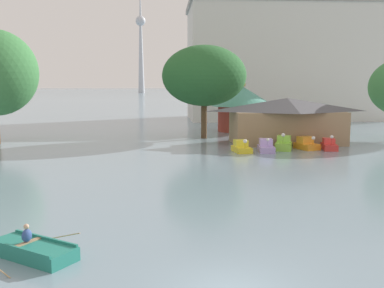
{
  "coord_description": "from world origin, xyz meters",
  "views": [
    {
      "loc": [
        -2.23,
        -13.49,
        6.8
      ],
      "look_at": [
        0.09,
        21.83,
        2.08
      ],
      "focal_mm": 41.24,
      "sensor_mm": 36.0,
      "label": 1
    }
  ],
  "objects": [
    {
      "name": "rowboat_with_rower",
      "position": [
        -7.49,
        3.72,
        0.29
      ],
      "size": [
        3.95,
        4.03,
        1.34
      ],
      "rotation": [
        0.0,
        0.0,
        5.69
      ],
      "color": "#237A6B",
      "rests_on": "ground"
    },
    {
      "name": "pedal_boat_lime",
      "position": [
        10.52,
        32.03,
        0.6
      ],
      "size": [
        2.42,
        3.0,
        1.91
      ],
      "rotation": [
        0.0,
        0.0,
        -1.91
      ],
      "color": "#8CCC3F",
      "rests_on": "ground"
    },
    {
      "name": "boathouse",
      "position": [
        12.24,
        37.21,
        2.79
      ],
      "size": [
        13.64,
        7.44,
        5.34
      ],
      "color": "#9E7F5B",
      "rests_on": "ground"
    },
    {
      "name": "shoreline_tree_mid",
      "position": [
        3.03,
        42.9,
        8.0
      ],
      "size": [
        10.73,
        10.73,
        11.87
      ],
      "color": "brown",
      "rests_on": "ground"
    },
    {
      "name": "pedal_boat_lavender",
      "position": [
        8.32,
        30.8,
        0.52
      ],
      "size": [
        1.78,
        2.85,
        1.56
      ],
      "rotation": [
        0.0,
        0.0,
        -1.67
      ],
      "color": "#B299D8",
      "rests_on": "ground"
    },
    {
      "name": "distant_broadcast_tower",
      "position": [
        -21.56,
        391.63,
        53.65
      ],
      "size": [
        8.82,
        8.82,
        131.01
      ],
      "color": "#B7BCC6",
      "rests_on": "ground"
    },
    {
      "name": "background_building_block",
      "position": [
        22.08,
        75.44,
        11.44
      ],
      "size": [
        38.49,
        17.96,
        22.84
      ],
      "color": "silver",
      "rests_on": "ground"
    },
    {
      "name": "green_roof_pavilion",
      "position": [
        9.69,
        51.66,
        3.68
      ],
      "size": [
        9.4,
        9.4,
        7.29
      ],
      "color": "#993328",
      "rests_on": "ground"
    },
    {
      "name": "pedal_boat_orange",
      "position": [
        13.12,
        32.45,
        0.53
      ],
      "size": [
        2.45,
        3.01,
        1.51
      ],
      "rotation": [
        0.0,
        0.0,
        -1.24
      ],
      "color": "orange",
      "rests_on": "ground"
    },
    {
      "name": "pedal_boat_red",
      "position": [
        15.41,
        31.91,
        0.48
      ],
      "size": [
        1.84,
        3.07,
        1.68
      ],
      "rotation": [
        0.0,
        0.0,
        -1.75
      ],
      "color": "red",
      "rests_on": "ground"
    },
    {
      "name": "pedal_boat_yellow",
      "position": [
        5.79,
        30.88,
        0.48
      ],
      "size": [
        1.85,
        2.94,
        1.46
      ],
      "rotation": [
        0.0,
        0.0,
        -1.45
      ],
      "color": "yellow",
      "rests_on": "ground"
    }
  ]
}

